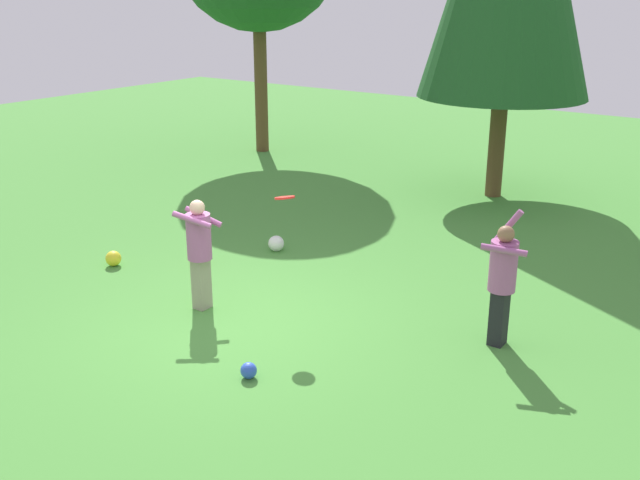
# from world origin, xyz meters

# --- Properties ---
(ground_plane) EXTENTS (40.00, 40.00, 0.00)m
(ground_plane) POSITION_xyz_m (0.00, 0.00, 0.00)
(ground_plane) COLOR #478C38
(person_thrower) EXTENTS (0.59, 0.60, 1.74)m
(person_thrower) POSITION_xyz_m (3.17, 1.43, 0.94)
(person_thrower) COLOR black
(person_thrower) RESTS_ON ground_plane
(person_catcher) EXTENTS (0.68, 0.65, 1.58)m
(person_catcher) POSITION_xyz_m (-0.66, 0.08, 0.93)
(person_catcher) COLOR gray
(person_catcher) RESTS_ON ground_plane
(frisbee) EXTENTS (0.37, 0.37, 0.08)m
(frisbee) POSITION_xyz_m (0.48, 0.54, 1.70)
(frisbee) COLOR red
(ball_blue) EXTENTS (0.19, 0.19, 0.19)m
(ball_blue) POSITION_xyz_m (1.16, -1.06, 0.10)
(ball_blue) COLOR blue
(ball_blue) RESTS_ON ground_plane
(ball_white) EXTENTS (0.27, 0.27, 0.27)m
(ball_white) POSITION_xyz_m (-1.28, 2.52, 0.14)
(ball_white) COLOR white
(ball_white) RESTS_ON ground_plane
(ball_orange) EXTENTS (0.21, 0.21, 0.21)m
(ball_orange) POSITION_xyz_m (-1.91, 1.31, 0.10)
(ball_orange) COLOR orange
(ball_orange) RESTS_ON ground_plane
(ball_yellow) EXTENTS (0.25, 0.25, 0.25)m
(ball_yellow) POSITION_xyz_m (-2.99, 0.44, 0.13)
(ball_yellow) COLOR yellow
(ball_yellow) RESTS_ON ground_plane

